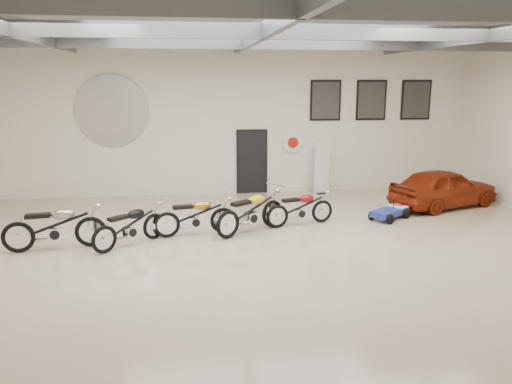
{
  "coord_description": "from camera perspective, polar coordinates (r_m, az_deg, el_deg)",
  "views": [
    {
      "loc": [
        -1.59,
        -10.57,
        3.79
      ],
      "look_at": [
        0.0,
        1.2,
        1.1
      ],
      "focal_mm": 35.0,
      "sensor_mm": 36.0,
      "label": 1
    }
  ],
  "objects": [
    {
      "name": "floor",
      "position": [
        11.34,
        0.82,
        -6.76
      ],
      "size": [
        16.0,
        12.0,
        0.01
      ],
      "primitive_type": "cube",
      "color": "#C1AB93",
      "rests_on": "ground"
    },
    {
      "name": "ceiling",
      "position": [
        10.76,
        0.9,
        19.21
      ],
      "size": [
        16.0,
        12.0,
        0.01
      ],
      "primitive_type": "cube",
      "color": "gray",
      "rests_on": "back_wall"
    },
    {
      "name": "back_wall",
      "position": [
        16.7,
        -2.23,
        8.31
      ],
      "size": [
        16.0,
        0.02,
        5.0
      ],
      "primitive_type": "cube",
      "color": "white",
      "rests_on": "floor"
    },
    {
      "name": "ceiling_beams",
      "position": [
        10.74,
        0.9,
        17.89
      ],
      "size": [
        15.8,
        11.8,
        0.32
      ],
      "primitive_type": null,
      "color": "slate",
      "rests_on": "ceiling"
    },
    {
      "name": "door",
      "position": [
        16.88,
        -0.48,
        3.41
      ],
      "size": [
        0.92,
        0.08,
        2.1
      ],
      "primitive_type": "cube",
      "color": "black",
      "rests_on": "back_wall"
    },
    {
      "name": "logo_plaque",
      "position": [
        16.73,
        -16.16,
        8.87
      ],
      "size": [
        2.3,
        0.06,
        1.16
      ],
      "primitive_type": null,
      "color": "silver",
      "rests_on": "back_wall"
    },
    {
      "name": "poster_left",
      "position": [
        17.17,
        7.95,
        10.33
      ],
      "size": [
        1.05,
        0.08,
        1.35
      ],
      "primitive_type": null,
      "color": "black",
      "rests_on": "back_wall"
    },
    {
      "name": "poster_mid",
      "position": [
        17.67,
        13.03,
        10.19
      ],
      "size": [
        1.05,
        0.08,
        1.35
      ],
      "primitive_type": null,
      "color": "black",
      "rests_on": "back_wall"
    },
    {
      "name": "poster_right",
      "position": [
        18.29,
        17.8,
        9.99
      ],
      "size": [
        1.05,
        0.08,
        1.35
      ],
      "primitive_type": null,
      "color": "black",
      "rests_on": "back_wall"
    },
    {
      "name": "oil_sign",
      "position": [
        17.02,
        4.22,
        5.66
      ],
      "size": [
        0.72,
        0.1,
        0.72
      ],
      "primitive_type": null,
      "color": "white",
      "rests_on": "back_wall"
    },
    {
      "name": "banner_stand",
      "position": [
        16.91,
        7.49,
        2.83
      ],
      "size": [
        0.5,
        0.22,
        1.81
      ],
      "primitive_type": null,
      "rotation": [
        0.0,
        0.0,
        0.06
      ],
      "color": "white",
      "rests_on": "floor"
    },
    {
      "name": "motorcycle_silver",
      "position": [
        12.16,
        -22.05,
        -3.55
      ],
      "size": [
        2.28,
        0.99,
        1.14
      ],
      "primitive_type": null,
      "rotation": [
        0.0,
        0.0,
        0.15
      ],
      "color": "silver",
      "rests_on": "floor"
    },
    {
      "name": "motorcycle_black",
      "position": [
        11.91,
        -14.23,
        -3.64
      ],
      "size": [
        1.87,
        1.75,
        1.02
      ],
      "primitive_type": null,
      "rotation": [
        0.0,
        0.0,
        0.72
      ],
      "color": "silver",
      "rests_on": "floor"
    },
    {
      "name": "motorcycle_gold",
      "position": [
        12.42,
        -6.98,
        -2.61
      ],
      "size": [
        2.08,
        0.96,
        1.04
      ],
      "primitive_type": null,
      "rotation": [
        0.0,
        0.0,
        0.18
      ],
      "color": "silver",
      "rests_on": "floor"
    },
    {
      "name": "motorcycle_yellow",
      "position": [
        12.55,
        -0.6,
        -2.12
      ],
      "size": [
        2.16,
        1.82,
        1.13
      ],
      "primitive_type": null,
      "rotation": [
        0.0,
        0.0,
        0.63
      ],
      "color": "silver",
      "rests_on": "floor"
    },
    {
      "name": "motorcycle_red",
      "position": [
        13.23,
        5.09,
        -1.72
      ],
      "size": [
        1.99,
        1.07,
        0.99
      ],
      "primitive_type": null,
      "rotation": [
        0.0,
        0.0,
        0.27
      ],
      "color": "silver",
      "rests_on": "floor"
    },
    {
      "name": "go_kart",
      "position": [
        14.38,
        15.28,
        -1.89
      ],
      "size": [
        1.58,
        1.4,
        0.53
      ],
      "primitive_type": null,
      "rotation": [
        0.0,
        0.0,
        0.63
      ],
      "color": "navy",
      "rests_on": "floor"
    },
    {
      "name": "vintage_car",
      "position": [
        16.08,
        20.66,
        0.46
      ],
      "size": [
        2.48,
        3.76,
        1.19
      ],
      "primitive_type": "imported",
      "rotation": [
        0.0,
        0.0,
        1.91
      ],
      "color": "maroon",
      "rests_on": "floor"
    }
  ]
}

